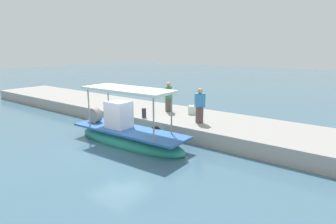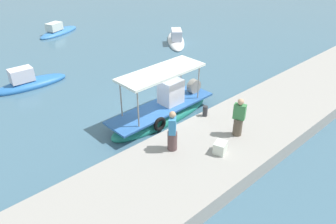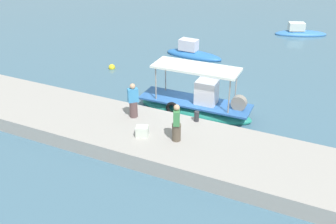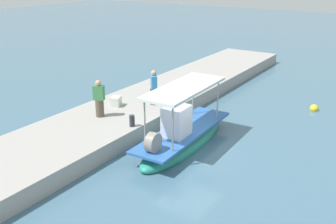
% 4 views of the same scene
% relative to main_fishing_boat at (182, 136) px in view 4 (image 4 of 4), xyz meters
% --- Properties ---
extents(ground_plane, '(120.00, 120.00, 0.00)m').
position_rel_main_fishing_boat_xyz_m(ground_plane, '(0.20, 0.38, -0.47)').
color(ground_plane, '#43687F').
extents(dock_quay, '(36.00, 4.32, 0.74)m').
position_rel_main_fishing_boat_xyz_m(dock_quay, '(0.20, -3.94, -0.10)').
color(dock_quay, '#9F9B96').
rests_on(dock_quay, ground_plane).
extents(main_fishing_boat, '(6.40, 1.94, 3.04)m').
position_rel_main_fishing_boat_xyz_m(main_fishing_boat, '(0.00, 0.00, 0.00)').
color(main_fishing_boat, teal).
rests_on(main_fishing_boat, ground_plane).
extents(fisherman_near_bollard, '(0.56, 0.56, 1.79)m').
position_rel_main_fishing_boat_xyz_m(fisherman_near_bollard, '(-2.17, -3.03, 1.08)').
color(fisherman_near_bollard, brown).
rests_on(fisherman_near_bollard, dock_quay).
extents(fisherman_by_crate, '(0.52, 0.57, 1.78)m').
position_rel_main_fishing_boat_xyz_m(fisherman_by_crate, '(0.68, -4.16, 1.07)').
color(fisherman_by_crate, brown).
rests_on(fisherman_by_crate, dock_quay).
extents(mooring_bollard, '(0.24, 0.24, 0.52)m').
position_rel_main_fishing_boat_xyz_m(mooring_bollard, '(0.84, -2.12, 0.52)').
color(mooring_bollard, '#2D2D33').
rests_on(mooring_bollard, dock_quay).
extents(cargo_crate, '(0.68, 0.62, 0.49)m').
position_rel_main_fishing_boat_xyz_m(cargo_crate, '(-0.88, -4.49, 0.51)').
color(cargo_crate, silver).
rests_on(cargo_crate, dock_quay).
extents(marker_buoy, '(0.46, 0.46, 0.46)m').
position_rel_main_fishing_boat_xyz_m(marker_buoy, '(-7.86, 3.71, -0.38)').
color(marker_buoy, yellow).
rests_on(marker_buoy, ground_plane).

